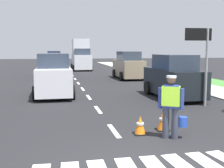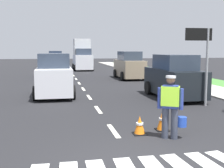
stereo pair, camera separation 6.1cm
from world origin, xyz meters
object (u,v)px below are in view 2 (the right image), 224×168
car_parked_curbside (174,78)px  car_parked_far (129,66)px  car_oncoming_second (55,66)px  road_worker (171,104)px  car_oncoming_lead (54,76)px  traffic_cone_near (140,125)px  traffic_cone_far (162,121)px  car_oncoming_third (55,60)px  lane_direction_sign (202,48)px  delivery_truck (82,56)px

car_parked_curbside → car_parked_far: 9.36m
car_oncoming_second → car_parked_curbside: (5.67, -11.57, 0.04)m
road_worker → car_parked_far: (2.87, 15.40, 0.09)m
car_oncoming_lead → car_parked_curbside: car_oncoming_lead is taller
road_worker → car_oncoming_second: size_ratio=0.40×
traffic_cone_near → traffic_cone_far: bearing=18.1°
traffic_cone_far → car_parked_far: size_ratio=0.13×
car_oncoming_third → road_worker: bearing=-84.7°
traffic_cone_far → car_oncoming_second: 17.13m
traffic_cone_near → car_oncoming_lead: car_oncoming_lead is taller
traffic_cone_near → traffic_cone_far: (0.76, 0.25, 0.03)m
traffic_cone_far → car_parked_far: (2.81, 14.63, 0.73)m
lane_direction_sign → car_oncoming_lead: (-5.95, 3.83, -1.41)m
delivery_truck → car_parked_curbside: size_ratio=1.12×
car_oncoming_second → car_oncoming_third: (0.11, 13.61, 0.06)m
traffic_cone_near → lane_direction_sign: bearing=43.0°
car_oncoming_second → traffic_cone_near: bearing=-82.3°
car_parked_far → car_parked_curbside: bearing=-91.3°
lane_direction_sign → car_oncoming_third: lane_direction_sign is taller
delivery_truck → car_parked_far: (2.76, -10.53, -0.59)m
traffic_cone_near → car_parked_far: 15.32m
delivery_truck → road_worker: bearing=-90.2°
traffic_cone_near → car_oncoming_lead: 7.61m
lane_direction_sign → car_oncoming_second: 15.01m
traffic_cone_near → traffic_cone_far: traffic_cone_far is taller
delivery_truck → car_oncoming_third: size_ratio=1.15×
traffic_cone_far → car_oncoming_second: size_ratio=0.14×
lane_direction_sign → car_parked_curbside: lane_direction_sign is taller
lane_direction_sign → car_parked_far: lane_direction_sign is taller
traffic_cone_near → car_oncoming_second: 17.25m
car_oncoming_lead → car_oncoming_third: car_oncoming_third is taller
road_worker → car_parked_far: bearing=79.4°
lane_direction_sign → car_parked_curbside: (-0.27, 2.14, -1.43)m
lane_direction_sign → car_oncoming_lead: size_ratio=0.83×
car_parked_curbside → car_parked_far: (0.21, 9.36, 0.04)m
lane_direction_sign → delivery_truck: bearing=97.3°
traffic_cone_far → car_parked_far: 14.92m
car_oncoming_third → car_parked_far: car_parked_far is taller
car_parked_far → car_oncoming_lead: bearing=-127.5°
car_parked_curbside → car_parked_far: size_ratio=0.95×
car_parked_curbside → car_oncoming_third: size_ratio=1.03×
delivery_truck → car_parked_curbside: bearing=-82.7°
car_oncoming_second → lane_direction_sign: bearing=-66.6°
delivery_truck → car_parked_curbside: (2.56, -19.90, -0.64)m
delivery_truck → car_parked_far: delivery_truck is taller
lane_direction_sign → delivery_truck: (-2.82, 22.03, -0.80)m
traffic_cone_far → car_oncoming_third: car_oncoming_third is taller
lane_direction_sign → traffic_cone_far: (-2.87, -3.13, -2.12)m
car_oncoming_third → car_parked_far: bearing=-69.9°
car_oncoming_lead → car_oncoming_third: size_ratio=0.97×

